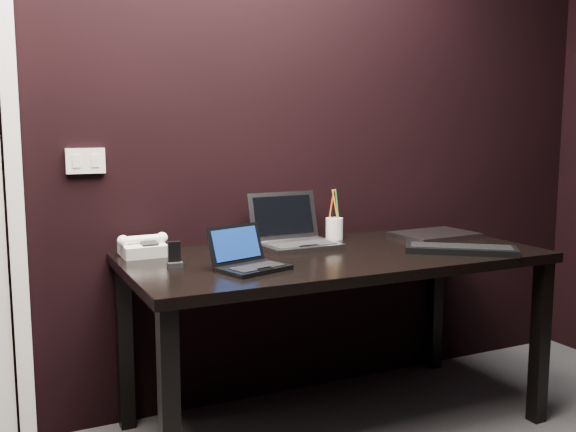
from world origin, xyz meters
name	(u,v)px	position (x,y,z in m)	size (l,w,h in m)	color
wall_back	(231,116)	(0.00, 1.80, 1.30)	(4.00, 4.00, 0.00)	black
wall_switch	(85,161)	(-0.62, 1.79, 1.12)	(0.15, 0.02, 0.10)	silver
desk	(335,272)	(0.30, 1.40, 0.66)	(1.70, 0.80, 0.74)	black
netbook	(249,261)	(-0.14, 1.27, 0.77)	(0.29, 0.27, 0.15)	black
silver_laptop	(295,237)	(0.21, 1.60, 0.78)	(0.34, 0.31, 0.23)	#A2A2A7
ext_keyboard	(461,249)	(0.77, 1.19, 0.75)	(0.45, 0.39, 0.03)	black
closed_laptop	(435,235)	(0.90, 1.52, 0.75)	(0.38, 0.28, 0.02)	gray
desk_phone	(143,247)	(-0.43, 1.68, 0.78)	(0.21, 0.16, 0.10)	silver
mobile_phone	(174,258)	(-0.37, 1.42, 0.78)	(0.06, 0.05, 0.10)	black
pen_cup	(334,228)	(0.46, 1.69, 0.79)	(0.10, 0.10, 0.23)	silver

